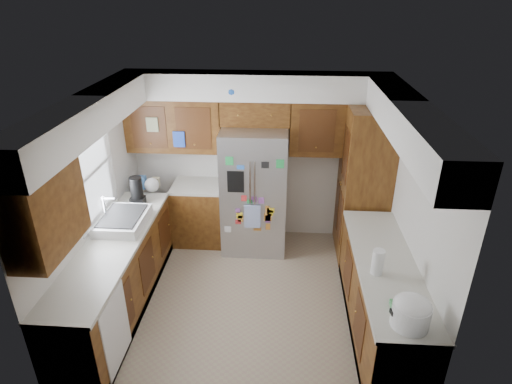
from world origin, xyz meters
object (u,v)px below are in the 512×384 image
at_px(rice_cooker, 411,311).
at_px(paper_towel, 378,262).
at_px(fridge, 254,191).
at_px(pantry, 364,184).

relative_size(rice_cooker, paper_towel, 1.23).
bearing_deg(fridge, pantry, -2.06).
relative_size(pantry, paper_towel, 8.06).
height_order(pantry, fridge, pantry).
bearing_deg(pantry, fridge, 177.94).
xyz_separation_m(pantry, rice_cooker, (-0.00, -2.53, -0.01)).
height_order(fridge, paper_towel, fridge).
distance_m(pantry, fridge, 1.51).
bearing_deg(pantry, rice_cooker, -90.01).
xyz_separation_m(rice_cooker, paper_towel, (-0.14, 0.72, -0.01)).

